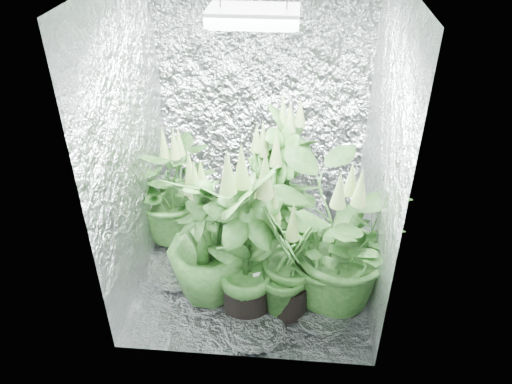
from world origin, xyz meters
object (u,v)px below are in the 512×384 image
object	(u,v)px
plant_a	(174,189)
plant_g	(289,263)
plant_h	(244,237)
circulation_fan	(335,213)
plant_f	(246,243)
plant_b	(287,173)
plant_e	(336,244)
grow_lamp	(253,16)
plant_d	(207,240)
plant_c	(272,195)

from	to	relation	value
plant_a	plant_g	distance (m)	1.15
plant_h	circulation_fan	bearing A→B (deg)	46.17
plant_h	circulation_fan	xyz separation A→B (m)	(0.66, 0.69, -0.25)
plant_a	plant_f	size ratio (longest dim) A/B	0.79
plant_b	plant_e	size ratio (longest dim) A/B	1.02
grow_lamp	plant_b	bearing A→B (deg)	68.41
plant_g	grow_lamp	bearing A→B (deg)	123.53
plant_d	plant_h	distance (m)	0.28
plant_d	plant_e	distance (m)	0.83
plant_a	plant_h	size ratio (longest dim) A/B	1.09
plant_c	grow_lamp	bearing A→B (deg)	-109.32
plant_e	circulation_fan	bearing A→B (deg)	85.95
plant_b	plant_c	xyz separation A→B (m)	(-0.11, -0.23, -0.06)
plant_b	circulation_fan	world-z (taller)	plant_b
grow_lamp	plant_h	world-z (taller)	grow_lamp
plant_b	plant_f	size ratio (longest dim) A/B	0.92
grow_lamp	plant_d	distance (m)	1.41
plant_a	plant_h	distance (m)	0.75
grow_lamp	plant_h	distance (m)	1.43
plant_d	circulation_fan	size ratio (longest dim) A/B	3.06
grow_lamp	plant_a	bearing A→B (deg)	153.16
plant_a	plant_d	xyz separation A→B (m)	(0.36, -0.61, 0.02)
plant_h	plant_a	bearing A→B (deg)	141.67
plant_a	plant_f	bearing A→B (deg)	-48.79
plant_d	plant_f	world-z (taller)	plant_f
grow_lamp	plant_d	size ratio (longest dim) A/B	0.47
plant_b	plant_f	distance (m)	0.95
plant_f	plant_h	size ratio (longest dim) A/B	1.38
plant_b	plant_c	distance (m)	0.26
circulation_fan	plant_g	bearing A→B (deg)	-127.37
plant_e	plant_d	bearing A→B (deg)	178.89
plant_a	plant_f	xyz separation A→B (m)	(0.63, -0.72, 0.11)
plant_b	plant_f	xyz separation A→B (m)	(-0.22, -0.93, 0.04)
plant_a	plant_g	world-z (taller)	plant_a
grow_lamp	plant_c	size ratio (longest dim) A/B	0.50
plant_g	circulation_fan	distance (m)	1.04
circulation_fan	plant_h	bearing A→B (deg)	-150.77
plant_e	plant_a	bearing A→B (deg)	152.24
plant_c	plant_g	xyz separation A→B (m)	(0.15, -0.69, -0.05)
plant_f	plant_d	bearing A→B (deg)	157.92
grow_lamp	plant_g	bearing A→B (deg)	-56.47
plant_f	plant_g	world-z (taller)	plant_f
plant_f	circulation_fan	bearing A→B (deg)	56.90
plant_d	plant_h	xyz separation A→B (m)	(0.23, 0.15, -0.08)
plant_a	circulation_fan	xyz separation A→B (m)	(1.25, 0.23, -0.31)
grow_lamp	circulation_fan	xyz separation A→B (m)	(0.61, 0.55, -1.68)
plant_c	plant_d	distance (m)	0.70
grow_lamp	plant_h	size ratio (longest dim) A/B	0.57
plant_a	plant_c	size ratio (longest dim) A/B	0.95
plant_e	plant_g	size ratio (longest dim) A/B	1.19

